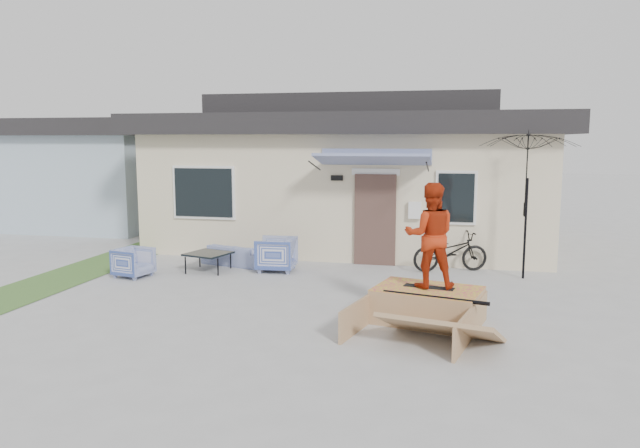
% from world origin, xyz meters
% --- Properties ---
extents(ground, '(90.00, 90.00, 0.00)m').
position_xyz_m(ground, '(0.00, 0.00, 0.00)').
color(ground, '#A2A2A2').
rests_on(ground, ground).
extents(grass_strip, '(1.40, 8.00, 0.01)m').
position_xyz_m(grass_strip, '(-5.20, 2.00, 0.00)').
color(grass_strip, '#3E652D').
rests_on(grass_strip, ground).
extents(house, '(10.80, 8.49, 4.10)m').
position_xyz_m(house, '(0.00, 7.99, 1.94)').
color(house, beige).
rests_on(house, ground).
extents(neighbor_house, '(8.60, 7.60, 3.50)m').
position_xyz_m(neighbor_house, '(-10.50, 10.00, 1.78)').
color(neighbor_house, '#9CB0C2').
rests_on(neighbor_house, ground).
extents(loveseat, '(1.65, 0.87, 0.62)m').
position_xyz_m(loveseat, '(-2.14, 3.76, 0.31)').
color(loveseat, '#273F8F').
rests_on(loveseat, ground).
extents(armchair_left, '(0.76, 0.79, 0.69)m').
position_xyz_m(armchair_left, '(-3.80, 2.11, 0.34)').
color(armchair_left, '#273F8F').
rests_on(armchair_left, ground).
extents(armchair_right, '(0.81, 0.86, 0.83)m').
position_xyz_m(armchair_right, '(-1.04, 3.33, 0.42)').
color(armchair_right, '#273F8F').
rests_on(armchair_right, ground).
extents(coffee_table, '(1.03, 1.03, 0.41)m').
position_xyz_m(coffee_table, '(-2.48, 2.98, 0.21)').
color(coffee_table, black).
rests_on(coffee_table, ground).
extents(bicycle, '(1.78, 1.15, 1.08)m').
position_xyz_m(bicycle, '(2.71, 4.13, 0.54)').
color(bicycle, black).
rests_on(bicycle, ground).
extents(patio_umbrella, '(2.49, 2.41, 2.20)m').
position_xyz_m(patio_umbrella, '(4.22, 3.77, 1.75)').
color(patio_umbrella, black).
rests_on(patio_umbrella, ground).
extents(skate_ramp, '(2.07, 2.47, 0.54)m').
position_xyz_m(skate_ramp, '(2.40, 0.27, 0.27)').
color(skate_ramp, '#9E7751').
rests_on(skate_ramp, ground).
extents(skateboard, '(0.82, 0.35, 0.05)m').
position_xyz_m(skateboard, '(2.41, 0.33, 0.56)').
color(skateboard, black).
rests_on(skateboard, skate_ramp).
extents(skater, '(0.89, 0.73, 1.66)m').
position_xyz_m(skater, '(2.41, 0.33, 1.42)').
color(skater, '#AB280D').
rests_on(skater, skateboard).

